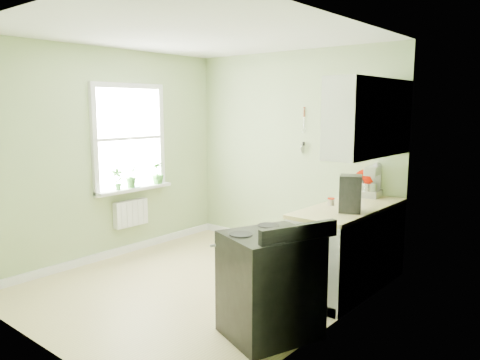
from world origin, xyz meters
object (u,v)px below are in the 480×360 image
Objects in this scene: stand_mixer at (373,182)px; kettle at (360,187)px; stove at (270,284)px; coffee_maker at (350,195)px.

stand_mixer is 2.00× the size of kettle.
stand_mixer is 0.15m from kettle.
kettle is at bearing -159.10° from stand_mixer.
stove is 2.75× the size of coffee_maker.
stand_mixer is at bearing 100.83° from coffee_maker.
coffee_maker reaches higher than kettle.
coffee_maker is at bearing 83.51° from stove.
kettle is (-0.13, -0.05, -0.07)m from stand_mixer.
stove is 2.13m from kettle.
kettle is at bearing 109.26° from coffee_maker.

